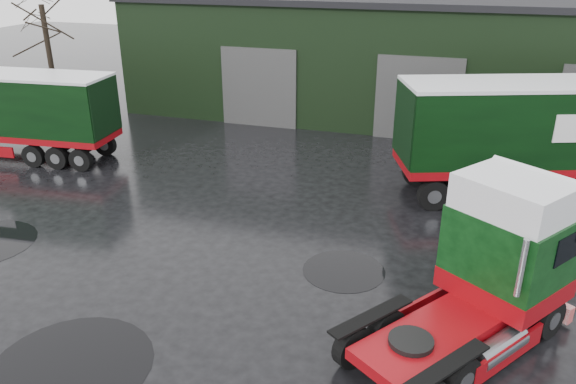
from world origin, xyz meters
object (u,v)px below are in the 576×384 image
object	(u,v)px
lorry_right	(575,139)
tree_back_a	(333,5)
hero_tractor	(462,277)
tree_left	(47,39)
warehouse	(430,54)
tree_back_b	(565,27)

from	to	relation	value
lorry_right	tree_back_a	size ratio (longest dim) A/B	1.73
hero_tractor	lorry_right	bearing A→B (deg)	106.37
hero_tractor	tree_back_a	bearing A→B (deg)	143.38
tree_back_a	tree_left	bearing A→B (deg)	-121.43
hero_tractor	tree_left	distance (m)	25.56
hero_tractor	warehouse	bearing A→B (deg)	131.61
warehouse	tree_back_b	world-z (taller)	tree_back_b
tree_back_b	tree_left	bearing A→B (deg)	-146.31
warehouse	hero_tractor	world-z (taller)	warehouse
tree_left	lorry_right	bearing A→B (deg)	-6.82
warehouse	tree_back_a	distance (m)	12.90
tree_left	hero_tractor	bearing A→B (deg)	-32.37
tree_back_a	tree_back_b	distance (m)	16.03
lorry_right	tree_left	distance (m)	25.35
tree_left	tree_back_a	xyz separation A→B (m)	(11.00, 18.00, 0.50)
tree_back_b	warehouse	bearing A→B (deg)	-128.66
warehouse	lorry_right	xyz separation A→B (m)	(6.09, -11.00, -1.00)
warehouse	tree_left	world-z (taller)	tree_left
lorry_right	tree_back_a	world-z (taller)	tree_back_a
lorry_right	tree_back_a	distance (m)	25.42
lorry_right	tree_left	size ratio (longest dim) A/B	1.93
lorry_right	tree_back_b	world-z (taller)	tree_back_b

